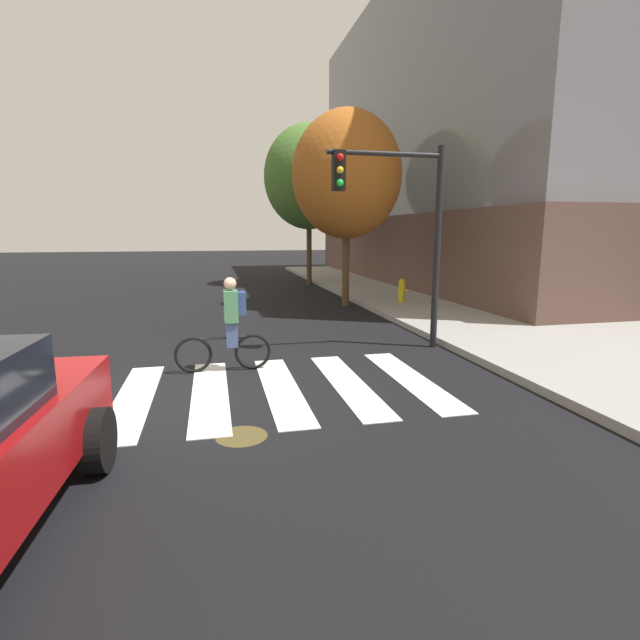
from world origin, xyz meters
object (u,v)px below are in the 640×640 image
(manhole_cover, at_px, (242,436))
(traffic_light_near, at_px, (401,213))
(fire_hydrant, at_px, (402,290))
(cyclist, at_px, (230,325))
(street_tree_mid, at_px, (309,177))
(street_tree_near, at_px, (347,175))

(manhole_cover, bearing_deg, traffic_light_near, 46.82)
(manhole_cover, bearing_deg, fire_hydrant, 57.77)
(manhole_cover, height_order, cyclist, cyclist)
(manhole_cover, xyz_separation_m, street_tree_mid, (4.25, 16.83, 4.98))
(manhole_cover, bearing_deg, street_tree_mid, 75.82)
(cyclist, height_order, street_tree_mid, street_tree_mid)
(street_tree_near, xyz_separation_m, street_tree_mid, (0.13, 6.87, 0.68))
(traffic_light_near, bearing_deg, fire_hydrant, 66.96)
(manhole_cover, distance_m, street_tree_mid, 18.06)
(manhole_cover, xyz_separation_m, street_tree_near, (4.13, 9.96, 4.30))
(street_tree_near, bearing_deg, street_tree_mid, 88.94)
(street_tree_near, relative_size, street_tree_mid, 0.86)
(traffic_light_near, height_order, street_tree_near, street_tree_near)
(fire_hydrant, bearing_deg, street_tree_mid, 102.95)
(fire_hydrant, bearing_deg, street_tree_near, 164.08)
(cyclist, bearing_deg, street_tree_near, 59.62)
(manhole_cover, xyz_separation_m, fire_hydrant, (5.95, 9.44, 0.53))
(cyclist, distance_m, fire_hydrant, 8.85)
(street_tree_near, bearing_deg, traffic_light_near, -95.39)
(cyclist, distance_m, street_tree_near, 8.88)
(cyclist, bearing_deg, manhole_cover, -89.82)
(traffic_light_near, bearing_deg, street_tree_near, 84.61)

